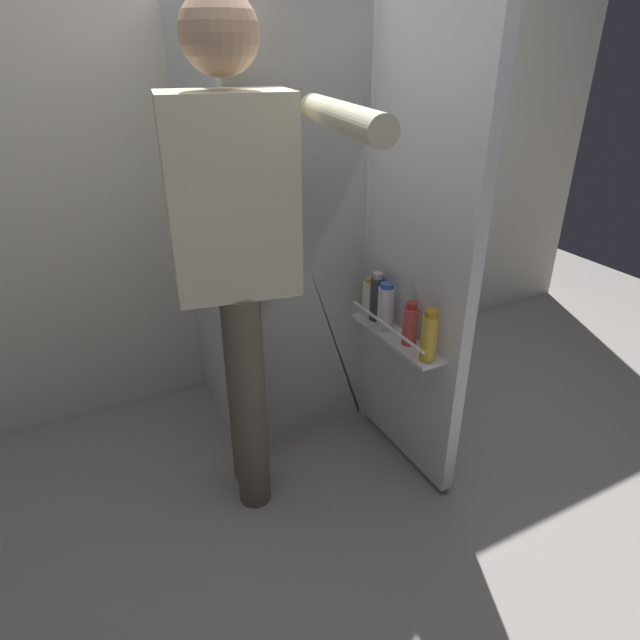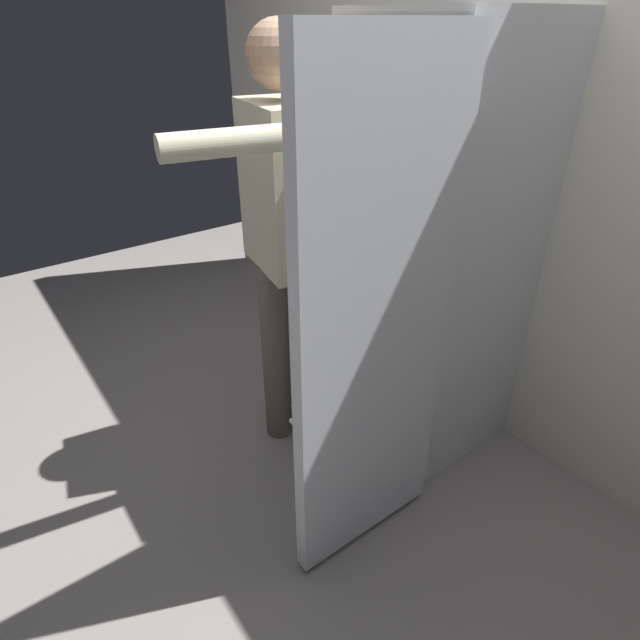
{
  "view_description": "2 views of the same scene",
  "coord_description": "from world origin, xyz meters",
  "views": [
    {
      "loc": [
        -0.85,
        -1.52,
        1.57
      ],
      "look_at": [
        -0.06,
        0.01,
        0.7
      ],
      "focal_mm": 30.7,
      "sensor_mm": 36.0,
      "label": 1
    },
    {
      "loc": [
        1.26,
        -0.95,
        1.7
      ],
      "look_at": [
        -0.01,
        -0.01,
        0.77
      ],
      "focal_mm": 28.95,
      "sensor_mm": 36.0,
      "label": 2
    }
  ],
  "objects": [
    {
      "name": "refrigerator",
      "position": [
        0.02,
        0.51,
        0.86
      ],
      "size": [
        0.64,
        1.2,
        1.73
      ],
      "color": "silver",
      "rests_on": "ground_plane"
    },
    {
      "name": "kitchen_wall",
      "position": [
        0.0,
        0.92,
        1.27
      ],
      "size": [
        4.4,
        0.1,
        2.55
      ],
      "primitive_type": "cube",
      "color": "silver",
      "rests_on": "ground_plane"
    },
    {
      "name": "ground_plane",
      "position": [
        0.0,
        0.0,
        0.0
      ],
      "size": [
        6.02,
        6.02,
        0.0
      ],
      "primitive_type": "plane",
      "color": "gray"
    },
    {
      "name": "person",
      "position": [
        -0.32,
        0.06,
        1.02
      ],
      "size": [
        0.54,
        0.75,
        1.7
      ],
      "color": "#665B4C",
      "rests_on": "ground_plane"
    }
  ]
}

